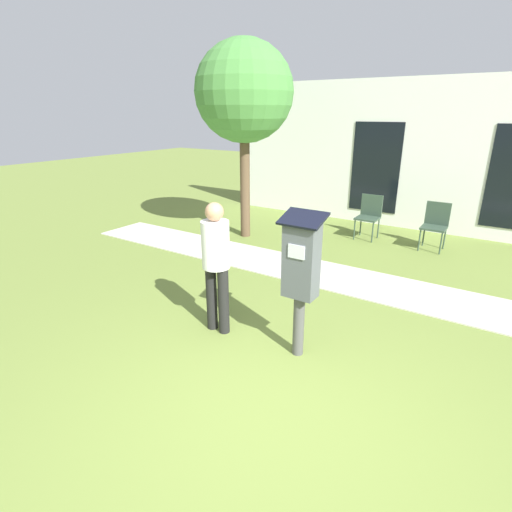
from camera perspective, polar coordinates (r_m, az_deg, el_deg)
name	(u,v)px	position (r m, az deg, el deg)	size (l,w,h in m)	color
ground_plane	(269,423)	(3.70, 1.92, -22.80)	(40.00, 40.00, 0.00)	olive
sidewalk	(384,288)	(6.33, 17.83, -4.37)	(12.00, 1.10, 0.02)	beige
building_facade	(445,158)	(9.49, 25.35, 12.56)	(10.00, 0.26, 3.20)	white
parking_meter	(301,267)	(4.09, 6.44, -1.64)	(0.44, 0.31, 1.59)	#4C4C4C
person_standing	(216,258)	(4.59, -5.73, -0.34)	(0.32, 0.32, 1.58)	black
outdoor_chair_left	(369,213)	(8.64, 15.88, 5.91)	(0.44, 0.44, 0.90)	#334738
outdoor_chair_middle	(435,222)	(8.35, 24.26, 4.43)	(0.44, 0.44, 0.90)	#334738
tree	(244,93)	(8.22, -1.70, 22.24)	(1.90, 1.90, 3.82)	brown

